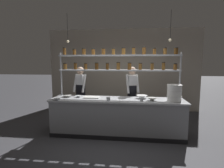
% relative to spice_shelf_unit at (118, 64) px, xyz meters
% --- Properties ---
extents(ground_plane, '(40.00, 40.00, 0.00)m').
position_rel_spice_shelf_unit_xyz_m(ground_plane, '(0.00, -0.33, -1.79)').
color(ground_plane, '#3D3D42').
extents(back_wall, '(5.71, 0.12, 3.06)m').
position_rel_spice_shelf_unit_xyz_m(back_wall, '(0.00, 2.12, -0.26)').
color(back_wall, '#9E9384').
rests_on(back_wall, ground_plane).
extents(prep_counter, '(3.31, 0.76, 0.92)m').
position_rel_spice_shelf_unit_xyz_m(prep_counter, '(0.00, -0.33, -1.33)').
color(prep_counter, gray).
rests_on(prep_counter, ground_plane).
extents(spice_shelf_unit, '(3.19, 0.28, 2.22)m').
position_rel_spice_shelf_unit_xyz_m(spice_shelf_unit, '(0.00, 0.00, 0.00)').
color(spice_shelf_unit, '#B7BABF').
rests_on(spice_shelf_unit, ground_plane).
extents(chef_left, '(0.40, 0.33, 1.69)m').
position_rel_spice_shelf_unit_xyz_m(chef_left, '(-1.16, 0.42, -0.81)').
color(chef_left, black).
rests_on(chef_left, ground_plane).
extents(chef_center, '(0.42, 0.35, 1.70)m').
position_rel_spice_shelf_unit_xyz_m(chef_center, '(0.37, 0.41, -0.81)').
color(chef_center, black).
rests_on(chef_center, ground_plane).
extents(container_stack, '(0.34, 0.34, 0.39)m').
position_rel_spice_shelf_unit_xyz_m(container_stack, '(1.36, -0.41, -0.67)').
color(container_stack, white).
rests_on(container_stack, prep_counter).
extents(cutting_board, '(0.40, 0.26, 0.02)m').
position_rel_spice_shelf_unit_xyz_m(cutting_board, '(-0.66, -0.24, -0.86)').
color(cutting_board, silver).
rests_on(cutting_board, prep_counter).
extents(prep_bowl_near_left, '(0.16, 0.16, 0.04)m').
position_rel_spice_shelf_unit_xyz_m(prep_bowl_near_left, '(-1.03, -0.23, -0.85)').
color(prep_bowl_near_left, silver).
rests_on(prep_bowl_near_left, prep_counter).
extents(prep_bowl_center_front, '(0.28, 0.28, 0.08)m').
position_rel_spice_shelf_unit_xyz_m(prep_bowl_center_front, '(0.62, -0.17, -0.83)').
color(prep_bowl_center_front, white).
rests_on(prep_bowl_center_front, prep_counter).
extents(prep_bowl_center_back, '(0.20, 0.20, 0.05)m').
position_rel_spice_shelf_unit_xyz_m(prep_bowl_center_back, '(-1.30, -0.26, -0.84)').
color(prep_bowl_center_back, silver).
rests_on(prep_bowl_center_back, prep_counter).
extents(prep_bowl_near_right, '(0.16, 0.16, 0.05)m').
position_rel_spice_shelf_unit_xyz_m(prep_bowl_near_right, '(-1.43, -0.64, -0.85)').
color(prep_bowl_near_right, silver).
rests_on(prep_bowl_near_right, prep_counter).
extents(prep_bowl_far_left, '(0.25, 0.25, 0.07)m').
position_rel_spice_shelf_unit_xyz_m(prep_bowl_far_left, '(0.85, -0.42, -0.84)').
color(prep_bowl_far_left, silver).
rests_on(prep_bowl_far_left, prep_counter).
extents(serving_cup_front, '(0.09, 0.09, 0.09)m').
position_rel_spice_shelf_unit_xyz_m(serving_cup_front, '(-0.18, -0.59, -0.82)').
color(serving_cup_front, '#B2B7BC').
rests_on(serving_cup_front, prep_counter).
extents(serving_cup_by_board, '(0.08, 0.08, 0.08)m').
position_rel_spice_shelf_unit_xyz_m(serving_cup_by_board, '(0.60, -0.49, -0.83)').
color(serving_cup_by_board, '#B2B7BC').
rests_on(serving_cup_by_board, prep_counter).
extents(pendant_light_row, '(2.53, 0.07, 0.71)m').
position_rel_spice_shelf_unit_xyz_m(pendant_light_row, '(0.00, -0.33, 0.59)').
color(pendant_light_row, black).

